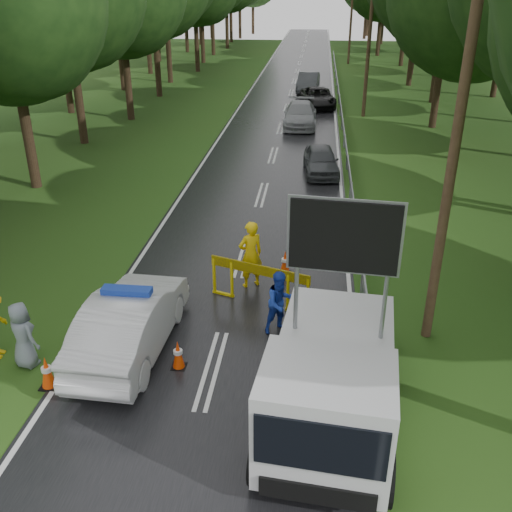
# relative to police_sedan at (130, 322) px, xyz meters

# --- Properties ---
(ground) EXTENTS (160.00, 160.00, 0.00)m
(ground) POSITION_rel_police_sedan_xyz_m (2.07, -0.59, -0.79)
(ground) COLOR #234E16
(ground) RESTS_ON ground
(road) EXTENTS (7.00, 140.00, 0.02)m
(road) POSITION_rel_police_sedan_xyz_m (2.07, 29.41, -0.78)
(road) COLOR black
(road) RESTS_ON ground
(guardrail) EXTENTS (0.12, 60.06, 0.70)m
(guardrail) POSITION_rel_police_sedan_xyz_m (5.77, 29.07, -0.24)
(guardrail) COLOR gray
(guardrail) RESTS_ON ground
(utility_pole_near) EXTENTS (1.40, 0.24, 10.00)m
(utility_pole_near) POSITION_rel_police_sedan_xyz_m (7.27, 1.41, 4.28)
(utility_pole_near) COLOR #402B1D
(utility_pole_near) RESTS_ON ground
(utility_pole_mid) EXTENTS (1.40, 0.24, 10.00)m
(utility_pole_mid) POSITION_rel_police_sedan_xyz_m (7.27, 27.41, 4.28)
(utility_pole_mid) COLOR #402B1D
(utility_pole_mid) RESTS_ON ground
(utility_pole_far) EXTENTS (1.40, 0.24, 10.00)m
(utility_pole_far) POSITION_rel_police_sedan_xyz_m (7.27, 53.41, 4.28)
(utility_pole_far) COLOR #402B1D
(utility_pole_far) RESTS_ON ground
(police_sedan) EXTENTS (1.84, 4.81, 1.72)m
(police_sedan) POSITION_rel_police_sedan_xyz_m (0.00, 0.00, 0.00)
(police_sedan) COLOR white
(police_sedan) RESTS_ON ground
(work_truck) EXTENTS (2.94, 5.71, 4.39)m
(work_truck) POSITION_rel_police_sedan_xyz_m (4.74, -2.26, 0.40)
(work_truck) COLOR gray
(work_truck) RESTS_ON ground
(barrier) EXTENTS (2.81, 1.04, 1.22)m
(barrier) POSITION_rel_police_sedan_xyz_m (2.87, 2.48, 0.14)
(barrier) COLOR yellow
(barrier) RESTS_ON ground
(officer) EXTENTS (0.90, 0.82, 2.06)m
(officer) POSITION_rel_police_sedan_xyz_m (2.51, 3.52, 0.24)
(officer) COLOR yellow
(officer) RESTS_ON ground
(civilian) EXTENTS (1.04, 0.98, 1.69)m
(civilian) POSITION_rel_police_sedan_xyz_m (3.53, 1.21, 0.06)
(civilian) COLOR #1A3AAF
(civilian) RESTS_ON ground
(bystander_right) EXTENTS (0.96, 0.84, 1.65)m
(bystander_right) POSITION_rel_police_sedan_xyz_m (-2.28, -0.86, 0.04)
(bystander_right) COLOR slate
(bystander_right) RESTS_ON ground
(queue_car_first) EXTENTS (1.84, 3.87, 1.28)m
(queue_car_first) POSITION_rel_police_sedan_xyz_m (4.51, 14.61, -0.15)
(queue_car_first) COLOR #3D4044
(queue_car_first) RESTS_ON ground
(queue_car_second) EXTENTS (2.04, 4.89, 1.41)m
(queue_car_second) POSITION_rel_police_sedan_xyz_m (3.19, 24.13, -0.08)
(queue_car_second) COLOR gray
(queue_car_second) RESTS_ON ground
(queue_car_third) EXTENTS (2.79, 4.99, 1.32)m
(queue_car_third) POSITION_rel_police_sedan_xyz_m (4.21, 30.13, -0.13)
(queue_car_third) COLOR black
(queue_car_third) RESTS_ON ground
(queue_car_fourth) EXTENTS (1.85, 4.57, 1.48)m
(queue_car_fourth) POSITION_rel_police_sedan_xyz_m (3.40, 36.13, -0.05)
(queue_car_fourth) COLOR #3A3D42
(queue_car_fourth) RESTS_ON ground
(cone_near_left) EXTENTS (0.38, 0.38, 0.80)m
(cone_near_left) POSITION_rel_police_sedan_xyz_m (-1.43, -1.59, -0.40)
(cone_near_left) COLOR black
(cone_near_left) RESTS_ON ground
(cone_center) EXTENTS (0.35, 0.35, 0.74)m
(cone_center) POSITION_rel_police_sedan_xyz_m (1.28, -0.59, -0.43)
(cone_center) COLOR black
(cone_center) RESTS_ON ground
(cone_far) EXTENTS (0.37, 0.37, 0.77)m
(cone_far) POSITION_rel_police_sedan_xyz_m (3.47, 4.41, -0.41)
(cone_far) COLOR black
(cone_far) RESTS_ON ground
(cone_left_mid) EXTENTS (0.36, 0.36, 0.77)m
(cone_left_mid) POSITION_rel_police_sedan_xyz_m (-0.05, -0.09, -0.41)
(cone_left_mid) COLOR black
(cone_left_mid) RESTS_ON ground
(cone_right) EXTENTS (0.31, 0.31, 0.65)m
(cone_right) POSITION_rel_police_sedan_xyz_m (5.49, 0.91, -0.47)
(cone_right) COLOR black
(cone_right) RESTS_ON ground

